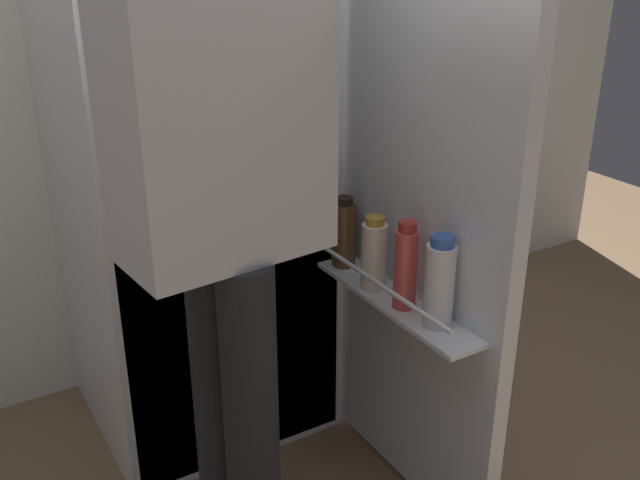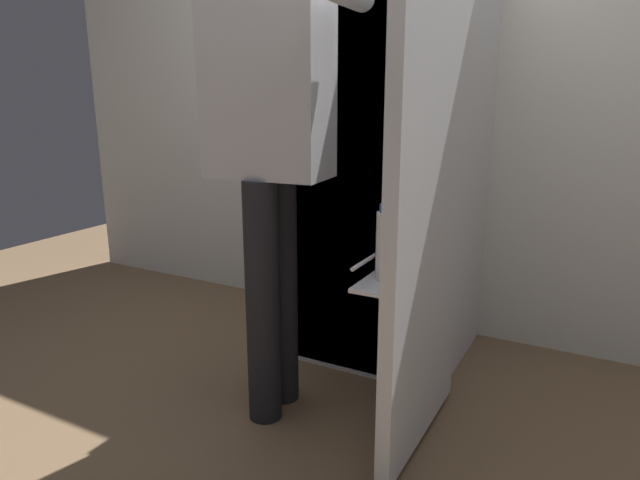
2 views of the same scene
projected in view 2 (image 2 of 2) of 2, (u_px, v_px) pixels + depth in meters
name	position (u px, v px, depth m)	size (l,w,h in m)	color
ground_plane	(332.00, 403.00, 2.17)	(6.35, 6.35, 0.00)	brown
kitchen_wall	(427.00, 54.00, 2.64)	(4.40, 0.10, 2.65)	silver
refrigerator	(395.00, 174.00, 2.40)	(0.73, 1.30, 1.64)	silver
person	(271.00, 123.00, 1.88)	(0.59, 0.71, 1.75)	black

